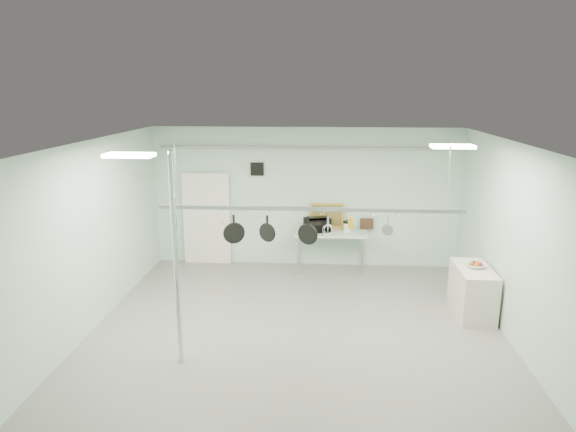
# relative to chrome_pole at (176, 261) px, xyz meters

# --- Properties ---
(floor) EXTENTS (8.00, 8.00, 0.00)m
(floor) POSITION_rel_chrome_pole_xyz_m (1.70, 0.60, -1.60)
(floor) COLOR gray
(floor) RESTS_ON ground
(ceiling) EXTENTS (7.00, 8.00, 0.02)m
(ceiling) POSITION_rel_chrome_pole_xyz_m (1.70, 0.60, 1.59)
(ceiling) COLOR silver
(ceiling) RESTS_ON back_wall
(back_wall) EXTENTS (7.00, 0.02, 3.20)m
(back_wall) POSITION_rel_chrome_pole_xyz_m (1.70, 4.59, 0.00)
(back_wall) COLOR #A1C2B3
(back_wall) RESTS_ON floor
(right_wall) EXTENTS (0.02, 8.00, 3.20)m
(right_wall) POSITION_rel_chrome_pole_xyz_m (5.19, 0.60, 0.00)
(right_wall) COLOR #A1C2B3
(right_wall) RESTS_ON floor
(door) EXTENTS (1.10, 0.10, 2.20)m
(door) POSITION_rel_chrome_pole_xyz_m (-0.60, 4.54, -0.55)
(door) COLOR silver
(door) RESTS_ON floor
(wall_vent) EXTENTS (0.30, 0.04, 0.30)m
(wall_vent) POSITION_rel_chrome_pole_xyz_m (0.60, 4.57, 0.65)
(wall_vent) COLOR black
(wall_vent) RESTS_ON back_wall
(conduit_pipe) EXTENTS (6.60, 0.07, 0.07)m
(conduit_pipe) POSITION_rel_chrome_pole_xyz_m (1.70, 4.50, 1.15)
(conduit_pipe) COLOR gray
(conduit_pipe) RESTS_ON back_wall
(chrome_pole) EXTENTS (0.08, 0.08, 3.20)m
(chrome_pole) POSITION_rel_chrome_pole_xyz_m (0.00, 0.00, 0.00)
(chrome_pole) COLOR silver
(chrome_pole) RESTS_ON floor
(prep_table) EXTENTS (1.60, 0.70, 0.91)m
(prep_table) POSITION_rel_chrome_pole_xyz_m (2.30, 4.20, -0.77)
(prep_table) COLOR #ABCAB5
(prep_table) RESTS_ON floor
(side_cabinet) EXTENTS (0.60, 1.20, 0.90)m
(side_cabinet) POSITION_rel_chrome_pole_xyz_m (4.85, 2.00, -1.15)
(side_cabinet) COLOR beige
(side_cabinet) RESTS_ON floor
(pot_rack) EXTENTS (4.80, 0.06, 1.00)m
(pot_rack) POSITION_rel_chrome_pole_xyz_m (1.90, 0.90, 0.63)
(pot_rack) COLOR #B7B7BC
(pot_rack) RESTS_ON ceiling
(light_panel_left) EXTENTS (0.65, 0.30, 0.05)m
(light_panel_left) POSITION_rel_chrome_pole_xyz_m (-0.50, -0.20, 1.56)
(light_panel_left) COLOR white
(light_panel_left) RESTS_ON ceiling
(light_panel_right) EXTENTS (0.65, 0.30, 0.05)m
(light_panel_right) POSITION_rel_chrome_pole_xyz_m (4.10, 1.20, 1.56)
(light_panel_right) COLOR white
(light_panel_right) RESTS_ON ceiling
(microwave) EXTENTS (0.64, 0.52, 0.31)m
(microwave) POSITION_rel_chrome_pole_xyz_m (1.99, 4.21, -0.54)
(microwave) COLOR black
(microwave) RESTS_ON prep_table
(coffee_canister) EXTENTS (0.21, 0.21, 0.21)m
(coffee_canister) POSITION_rel_chrome_pole_xyz_m (2.66, 4.24, -0.59)
(coffee_canister) COLOR silver
(coffee_canister) RESTS_ON prep_table
(painting_large) EXTENTS (0.78, 0.15, 0.58)m
(painting_large) POSITION_rel_chrome_pole_xyz_m (2.21, 4.50, -0.41)
(painting_large) COLOR gold
(painting_large) RESTS_ON prep_table
(painting_small) EXTENTS (0.30, 0.10, 0.25)m
(painting_small) POSITION_rel_chrome_pole_xyz_m (3.12, 4.50, -0.57)
(painting_small) COLOR #331D12
(painting_small) RESTS_ON prep_table
(fruit_bowl) EXTENTS (0.33, 0.33, 0.08)m
(fruit_bowl) POSITION_rel_chrome_pole_xyz_m (4.87, 2.02, -0.66)
(fruit_bowl) COLOR white
(fruit_bowl) RESTS_ON side_cabinet
(skillet_left) EXTENTS (0.35, 0.17, 0.48)m
(skillet_left) POSITION_rel_chrome_pole_xyz_m (0.70, 0.90, 0.25)
(skillet_left) COLOR black
(skillet_left) RESTS_ON pot_rack
(skillet_mid) EXTENTS (0.30, 0.20, 0.41)m
(skillet_mid) POSITION_rel_chrome_pole_xyz_m (1.23, 0.90, 0.28)
(skillet_mid) COLOR black
(skillet_mid) RESTS_ON pot_rack
(skillet_right) EXTENTS (0.34, 0.18, 0.47)m
(skillet_right) POSITION_rel_chrome_pole_xyz_m (1.88, 0.90, 0.25)
(skillet_right) COLOR black
(skillet_right) RESTS_ON pot_rack
(whisk) EXTENTS (0.21, 0.21, 0.35)m
(whisk) POSITION_rel_chrome_pole_xyz_m (2.20, 0.90, 0.31)
(whisk) COLOR silver
(whisk) RESTS_ON pot_rack
(grater) EXTENTS (0.08, 0.05, 0.20)m
(grater) POSITION_rel_chrome_pole_xyz_m (2.55, 0.90, 0.38)
(grater) COLOR gold
(grater) RESTS_ON pot_rack
(saucepan) EXTENTS (0.18, 0.12, 0.29)m
(saucepan) POSITION_rel_chrome_pole_xyz_m (3.13, 0.90, 0.34)
(saucepan) COLOR #AAA9AE
(saucepan) RESTS_ON pot_rack
(fruit_cluster) EXTENTS (0.24, 0.24, 0.09)m
(fruit_cluster) POSITION_rel_chrome_pole_xyz_m (4.87, 2.02, -0.62)
(fruit_cluster) COLOR #AC2C0F
(fruit_cluster) RESTS_ON fruit_bowl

